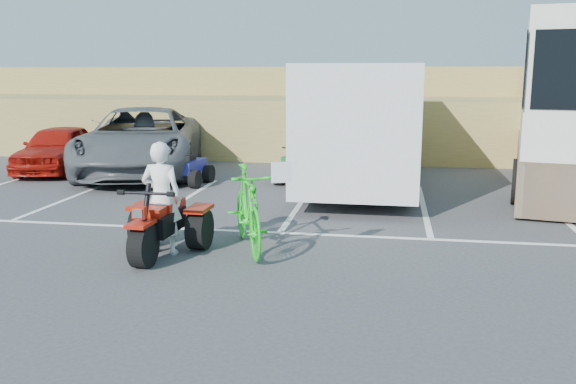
% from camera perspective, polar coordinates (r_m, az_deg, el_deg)
% --- Properties ---
extents(ground, '(100.00, 100.00, 0.00)m').
position_cam_1_polar(ground, '(8.90, -3.54, -7.78)').
color(ground, '#3B3B3D').
rests_on(ground, ground).
extents(parking_stripes, '(28.00, 5.16, 0.01)m').
position_cam_1_polar(parking_stripes, '(12.65, 4.46, -2.07)').
color(parking_stripes, white).
rests_on(parking_stripes, ground).
extents(grass_embankment, '(40.00, 8.50, 3.10)m').
position_cam_1_polar(grass_embankment, '(23.81, 4.90, 7.56)').
color(grass_embankment, olive).
rests_on(grass_embankment, ground).
extents(red_trike_atv, '(1.38, 1.81, 1.15)m').
position_cam_1_polar(red_trike_atv, '(10.02, -11.86, -5.83)').
color(red_trike_atv, '#9E1709').
rests_on(red_trike_atv, ground).
extents(rider, '(0.68, 0.46, 1.82)m').
position_cam_1_polar(rider, '(9.93, -11.73, -0.56)').
color(rider, white).
rests_on(rider, ground).
extents(green_dirt_bike, '(1.46, 2.37, 1.38)m').
position_cam_1_polar(green_dirt_bike, '(9.98, -3.77, -1.59)').
color(green_dirt_bike, '#14BF19').
rests_on(green_dirt_bike, ground).
extents(grey_pickup, '(4.65, 7.32, 1.88)m').
position_cam_1_polar(grey_pickup, '(18.24, -13.51, 4.70)').
color(grey_pickup, '#4F5458').
rests_on(grey_pickup, ground).
extents(red_car, '(2.24, 4.22, 1.37)m').
position_cam_1_polar(red_car, '(19.25, -20.71, 3.84)').
color(red_car, '#981008').
rests_on(red_car, ground).
extents(cargo_trailer, '(2.68, 6.57, 3.06)m').
position_cam_1_polar(cargo_trailer, '(15.13, 6.95, 6.38)').
color(cargo_trailer, silver).
rests_on(cargo_trailer, ground).
extents(quad_atv_blue, '(1.13, 1.43, 0.87)m').
position_cam_1_polar(quad_atv_blue, '(16.17, -9.33, 0.70)').
color(quad_atv_blue, navy).
rests_on(quad_atv_blue, ground).
extents(quad_atv_green, '(1.46, 1.77, 1.02)m').
position_cam_1_polar(quad_atv_green, '(16.20, 1.42, 0.87)').
color(quad_atv_green, '#145824').
rests_on(quad_atv_green, ground).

